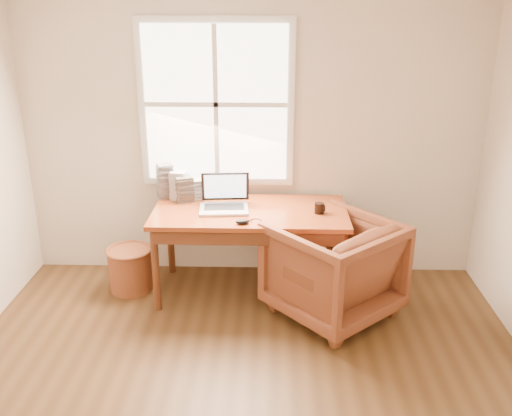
{
  "coord_description": "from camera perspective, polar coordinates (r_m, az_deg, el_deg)",
  "views": [
    {
      "loc": [
        0.18,
        -2.6,
        2.41
      ],
      "look_at": [
        0.05,
        1.65,
        0.82
      ],
      "focal_mm": 40.0,
      "sensor_mm": 36.0,
      "label": 1
    }
  ],
  "objects": [
    {
      "name": "room_shell",
      "position": [
        2.97,
        -2.35,
        -1.07
      ],
      "size": [
        4.04,
        4.54,
        2.64
      ],
      "color": "#4D331A",
      "rests_on": "ground"
    },
    {
      "name": "desk",
      "position": [
        4.71,
        -0.6,
        -0.42
      ],
      "size": [
        1.6,
        0.8,
        0.04
      ],
      "primitive_type": "cube",
      "color": "brown",
      "rests_on": "room_shell"
    },
    {
      "name": "armchair",
      "position": [
        4.54,
        7.71,
        -6.0
      ],
      "size": [
        1.22,
        1.22,
        0.8
      ],
      "primitive_type": "imported",
      "rotation": [
        0.0,
        0.0,
        3.87
      ],
      "color": "brown",
      "rests_on": "room_shell"
    },
    {
      "name": "wicker_stool",
      "position": [
        5.08,
        -12.46,
        -6.05
      ],
      "size": [
        0.45,
        0.45,
        0.37
      ],
      "primitive_type": "cylinder",
      "rotation": [
        0.0,
        0.0,
        0.25
      ],
      "color": "brown",
      "rests_on": "room_shell"
    },
    {
      "name": "laptop",
      "position": [
        4.64,
        -3.26,
        1.52
      ],
      "size": [
        0.45,
        0.47,
        0.31
      ],
      "primitive_type": null,
      "rotation": [
        0.0,
        0.0,
        0.08
      ],
      "color": "#B3B4BA",
      "rests_on": "desk"
    },
    {
      "name": "mouse",
      "position": [
        4.41,
        -1.37,
        -1.37
      ],
      "size": [
        0.12,
        0.09,
        0.04
      ],
      "primitive_type": "ellipsoid",
      "rotation": [
        0.0,
        0.0,
        0.22
      ],
      "color": "black",
      "rests_on": "desk"
    },
    {
      "name": "coffee_mug",
      "position": [
        4.65,
        6.34,
        -0.01
      ],
      "size": [
        0.09,
        0.09,
        0.09
      ],
      "primitive_type": "cylinder",
      "rotation": [
        0.0,
        0.0,
        -0.18
      ],
      "color": "black",
      "rests_on": "desk"
    },
    {
      "name": "cd_stack_a",
      "position": [
        4.96,
        -7.79,
        2.26
      ],
      "size": [
        0.14,
        0.12,
        0.25
      ],
      "primitive_type": "cube",
      "rotation": [
        0.0,
        0.0,
        -0.09
      ],
      "color": "silver",
      "rests_on": "desk"
    },
    {
      "name": "cd_stack_b",
      "position": [
        4.91,
        -7.15,
        1.9
      ],
      "size": [
        0.18,
        0.17,
        0.22
      ],
      "primitive_type": "cube",
      "rotation": [
        0.0,
        0.0,
        0.38
      ],
      "color": "black",
      "rests_on": "desk"
    },
    {
      "name": "cd_stack_c",
      "position": [
        5.02,
        -9.07,
        2.68
      ],
      "size": [
        0.17,
        0.16,
        0.3
      ],
      "primitive_type": "cube",
      "rotation": [
        0.0,
        0.0,
        0.42
      ],
      "color": "#9999A6",
      "rests_on": "desk"
    },
    {
      "name": "cd_stack_d",
      "position": [
        4.96,
        -6.03,
        1.9
      ],
      "size": [
        0.18,
        0.17,
        0.18
      ],
      "primitive_type": "cube",
      "rotation": [
        0.0,
        0.0,
        0.36
      ],
      "color": "silver",
      "rests_on": "desk"
    }
  ]
}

